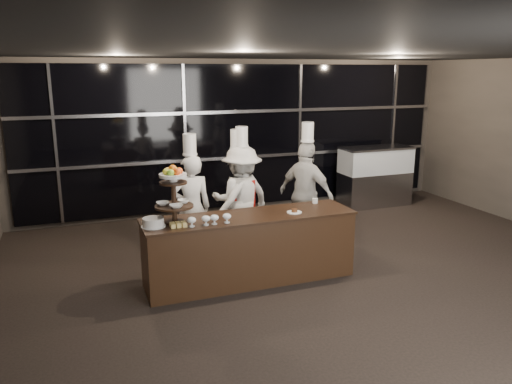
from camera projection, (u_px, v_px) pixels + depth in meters
name	position (u px, v px, depth m)	size (l,w,h in m)	color
room	(394.00, 191.00, 5.43)	(10.00, 10.00, 10.00)	black
window_wall	(244.00, 136.00, 9.92)	(8.60, 0.10, 2.80)	black
buffet_counter	(250.00, 248.00, 6.69)	(2.84, 0.74, 0.92)	black
display_stand	(174.00, 191.00, 6.14)	(0.48, 0.48, 0.74)	black
compotes	(210.00, 218.00, 6.16)	(0.56, 0.11, 0.12)	silver
layer_cake	(153.00, 222.00, 6.09)	(0.30, 0.30, 0.11)	white
pastry_squares	(178.00, 225.00, 6.09)	(0.19, 0.13, 0.05)	#DABF6A
small_plate	(294.00, 212.00, 6.69)	(0.20, 0.20, 0.05)	white
chef_cup	(315.00, 201.00, 7.18)	(0.08, 0.08, 0.07)	white
display_case	(375.00, 173.00, 10.45)	(1.49, 0.65, 1.24)	#A5A5AA
chef_a	(192.00, 206.00, 7.33)	(0.59, 0.39, 1.91)	white
chef_b	(237.00, 199.00, 7.83)	(0.89, 0.76, 1.91)	white
chef_c	(242.00, 198.00, 7.78)	(1.23, 1.02, 1.96)	silver
chef_d	(306.00, 193.00, 7.95)	(0.84, 1.08, 2.01)	silver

